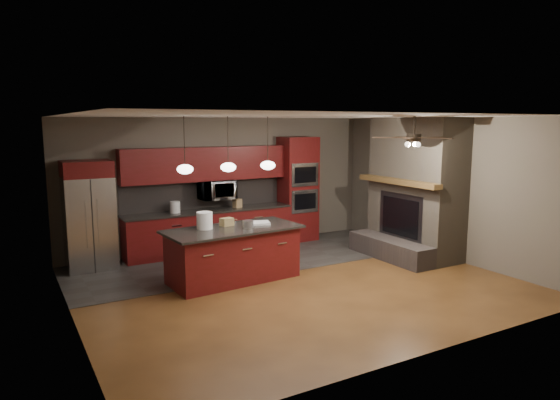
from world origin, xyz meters
TOP-DOWN VIEW (x-y plane):
  - ground at (0.00, 0.00)m, footprint 7.00×7.00m
  - ceiling at (0.00, 0.00)m, footprint 7.00×6.00m
  - back_wall at (0.00, 3.00)m, footprint 7.00×0.02m
  - right_wall at (3.50, 0.00)m, footprint 0.02×6.00m
  - left_wall at (-3.50, 0.00)m, footprint 0.02×6.00m
  - slate_tile_patch at (0.00, 1.80)m, footprint 7.00×2.40m
  - fireplace_column at (3.04, 0.40)m, footprint 1.30×2.10m
  - back_cabinetry at (-0.48, 2.74)m, footprint 3.59×0.64m
  - oven_tower at (1.70, 2.69)m, footprint 0.80×0.63m
  - microwave at (-0.27, 2.75)m, footprint 0.73×0.41m
  - refrigerator at (-2.85, 2.62)m, footprint 0.86×0.75m
  - kitchen_island at (-0.84, 0.68)m, footprint 2.40×1.24m
  - white_bucket at (-1.28, 0.86)m, footprint 0.35×0.35m
  - paint_can at (-0.59, 0.59)m, footprint 0.25×0.25m
  - paint_tray at (-0.32, 0.77)m, footprint 0.48×0.40m
  - cardboard_box at (-0.85, 0.91)m, footprint 0.25×0.20m
  - counter_bucket at (-1.20, 2.70)m, footprint 0.26×0.26m
  - counter_box at (0.15, 2.65)m, footprint 0.20×0.18m
  - pendant_left at (-1.65, 0.70)m, footprint 0.26×0.26m
  - pendant_center at (-0.90, 0.70)m, footprint 0.26×0.26m
  - pendant_right at (-0.15, 0.70)m, footprint 0.26×0.26m
  - ceiling_fan at (1.80, -0.80)m, footprint 1.27×1.33m

SIDE VIEW (x-z plane):
  - ground at x=0.00m, z-range 0.00..0.00m
  - slate_tile_patch at x=0.00m, z-range 0.00..0.01m
  - kitchen_island at x=-0.84m, z-range 0.00..0.92m
  - back_cabinetry at x=-0.48m, z-range -0.21..1.99m
  - paint_tray at x=-0.32m, z-range 0.92..0.96m
  - paint_can at x=-0.59m, z-range 0.92..1.04m
  - cardboard_box at x=-0.85m, z-range 0.92..1.06m
  - counter_box at x=0.15m, z-range 0.90..1.08m
  - refrigerator at x=-2.85m, z-range 0.00..2.02m
  - counter_bucket at x=-1.20m, z-range 0.90..1.13m
  - white_bucket at x=-1.28m, z-range 0.92..1.21m
  - oven_tower at x=1.70m, z-range 0.00..2.38m
  - fireplace_column at x=3.04m, z-range -0.10..2.70m
  - microwave at x=-0.27m, z-range 1.05..1.55m
  - back_wall at x=0.00m, z-range 0.00..2.80m
  - right_wall at x=3.50m, z-range 0.00..2.80m
  - left_wall at x=-3.50m, z-range 0.00..2.80m
  - pendant_left at x=-1.65m, z-range 1.51..2.42m
  - pendant_center at x=-0.90m, z-range 1.51..2.42m
  - pendant_right at x=-0.15m, z-range 1.51..2.42m
  - ceiling_fan at x=1.80m, z-range 2.25..2.66m
  - ceiling at x=0.00m, z-range 2.79..2.81m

